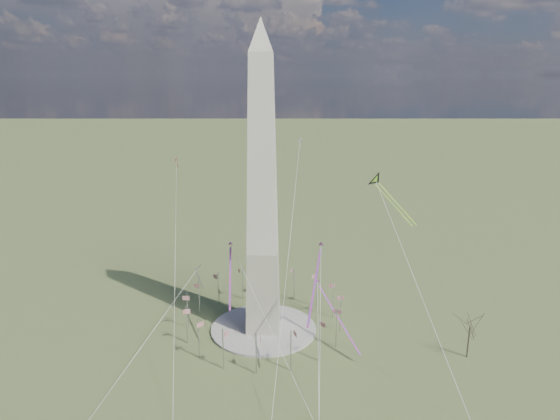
{
  "coord_description": "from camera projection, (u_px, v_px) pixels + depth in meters",
  "views": [
    {
      "loc": [
        13.01,
        -153.59,
        84.23
      ],
      "look_at": [
        5.63,
        0.0,
        42.57
      ],
      "focal_mm": 32.0,
      "sensor_mm": 36.0,
      "label": 1
    }
  ],
  "objects": [
    {
      "name": "kite_streamer_mid",
      "position": [
        230.0,
        266.0,
        161.87
      ],
      "size": [
        3.93,
        21.92,
        15.07
      ],
      "rotation": [
        0.0,
        0.0,
        3.26
      ],
      "color": "#FC273F",
      "rests_on": "ground"
    },
    {
      "name": "plaza",
      "position": [
        264.0,
        329.0,
        170.59
      ],
      "size": [
        36.0,
        36.0,
        0.8
      ],
      "primitive_type": "cylinder",
      "color": "#ACA89D",
      "rests_on": "ground"
    },
    {
      "name": "kite_small_white",
      "position": [
        300.0,
        141.0,
        191.57
      ],
      "size": [
        1.39,
        1.58,
        4.28
      ],
      "rotation": [
        0.0,
        0.0,
        3.02
      ],
      "color": "silver",
      "rests_on": "ground"
    },
    {
      "name": "flagpole_ring",
      "position": [
        263.0,
        310.0,
        168.8
      ],
      "size": [
        54.4,
        54.4,
        13.0
      ],
      "color": "silver",
      "rests_on": "ground"
    },
    {
      "name": "ground",
      "position": [
        264.0,
        330.0,
        170.7
      ],
      "size": [
        2000.0,
        2000.0,
        0.0
      ],
      "primitive_type": "plane",
      "color": "brown",
      "rests_on": "ground"
    },
    {
      "name": "kite_small_red",
      "position": [
        177.0,
        160.0,
        196.46
      ],
      "size": [
        1.13,
        1.91,
        4.54
      ],
      "rotation": [
        0.0,
        0.0,
        2.82
      ],
      "color": "red",
      "rests_on": "ground"
    },
    {
      "name": "kite_diamond_purple",
      "position": [
        199.0,
        270.0,
        176.06
      ],
      "size": [
        2.52,
        3.4,
        9.93
      ],
      "rotation": [
        0.0,
        0.0,
        2.34
      ],
      "color": "#41176A",
      "rests_on": "ground"
    },
    {
      "name": "tree_near",
      "position": [
        470.0,
        325.0,
        151.4
      ],
      "size": [
        8.73,
        8.73,
        15.29
      ],
      "color": "#3F3626",
      "rests_on": "ground"
    },
    {
      "name": "kite_delta_black",
      "position": [
        378.0,
        183.0,
        159.29
      ],
      "size": [
        15.19,
        15.76,
        14.67
      ],
      "rotation": [
        0.0,
        0.0,
        3.9
      ],
      "color": "black",
      "rests_on": "ground"
    },
    {
      "name": "kite_streamer_left",
      "position": [
        317.0,
        271.0,
        146.07
      ],
      "size": [
        5.53,
        24.3,
        16.77
      ],
      "rotation": [
        0.0,
        0.0,
        2.97
      ],
      "color": "#FC273F",
      "rests_on": "ground"
    },
    {
      "name": "kite_streamer_right",
      "position": [
        331.0,
        305.0,
        160.35
      ],
      "size": [
        14.17,
        20.8,
        16.41
      ],
      "rotation": [
        0.0,
        0.0,
        3.72
      ],
      "color": "#FC273F",
      "rests_on": "ground"
    },
    {
      "name": "washington_monument",
      "position": [
        262.0,
        193.0,
        158.16
      ],
      "size": [
        15.56,
        15.56,
        100.0
      ],
      "color": "#ADA691",
      "rests_on": "plaza"
    }
  ]
}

